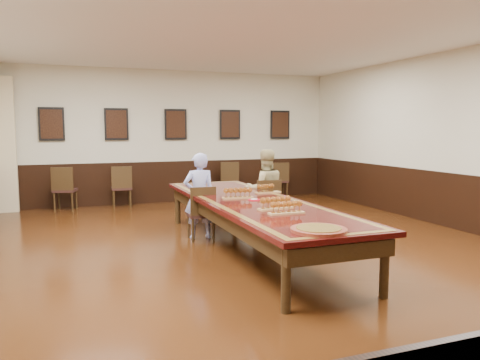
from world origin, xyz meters
name	(u,v)px	position (x,y,z in m)	size (l,w,h in m)	color
floor	(252,251)	(0.00, 0.00, -0.01)	(8.00, 10.00, 0.02)	black
ceiling	(252,28)	(0.00, 0.00, 3.21)	(8.00, 10.00, 0.02)	white
wall_back	(175,137)	(0.00, 5.01, 1.60)	(8.00, 0.02, 3.20)	beige
wall_right	(464,140)	(4.01, 0.00, 1.60)	(0.02, 10.00, 3.20)	beige
chair_man	(201,213)	(-0.52, 0.93, 0.44)	(0.41, 0.45, 0.88)	black
chair_woman	(266,205)	(0.76, 1.18, 0.46)	(0.43, 0.47, 0.92)	black
spare_chair_a	(65,189)	(-2.57, 4.57, 0.49)	(0.46, 0.50, 0.97)	black
spare_chair_b	(121,187)	(-1.37, 4.58, 0.48)	(0.45, 0.49, 0.95)	black
spare_chair_c	(229,181)	(1.31, 4.76, 0.48)	(0.45, 0.49, 0.97)	black
spare_chair_d	(279,180)	(2.67, 4.71, 0.46)	(0.43, 0.47, 0.93)	black
person_man	(199,196)	(-0.52, 1.02, 0.71)	(0.52, 0.34, 1.41)	#5464D2
person_woman	(265,190)	(0.77, 1.28, 0.72)	(0.71, 0.55, 1.43)	#C8B97D
pink_phone	(285,197)	(0.60, 0.12, 0.76)	(0.07, 0.14, 0.01)	#DF4AA8
curtain	(4,145)	(-3.75, 4.82, 1.45)	(0.45, 0.18, 2.90)	beige
wainscoting	(252,217)	(0.00, 0.00, 0.50)	(8.00, 10.00, 1.00)	black
conference_table	(252,210)	(0.00, 0.00, 0.61)	(1.40, 5.00, 0.76)	black
posters	(176,124)	(0.00, 4.94, 1.90)	(6.14, 0.04, 0.74)	black
flight_a	(238,194)	(-0.14, 0.21, 0.83)	(0.48, 0.20, 0.17)	#9E7842
flight_b	(267,189)	(0.51, 0.60, 0.82)	(0.43, 0.16, 0.16)	#9E7842
flight_c	(276,204)	(-0.02, -0.85, 0.83)	(0.49, 0.20, 0.18)	#9E7842
flight_d	(286,208)	(-0.03, -1.19, 0.83)	(0.45, 0.14, 0.17)	#9E7842
red_plate_grp	(254,200)	(0.03, -0.02, 0.76)	(0.18, 0.18, 0.02)	red
carved_platter	(319,230)	(-0.15, -2.19, 0.77)	(0.63, 0.63, 0.05)	#5D1D12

